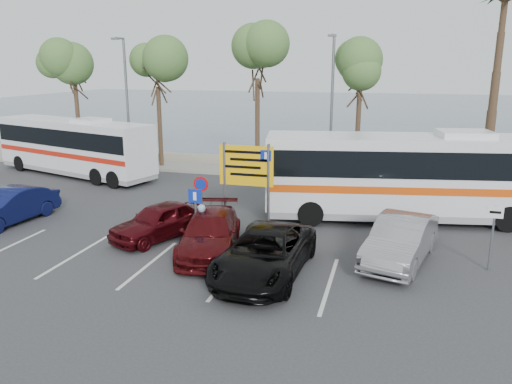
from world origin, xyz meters
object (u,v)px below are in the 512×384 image
(car_maroon, at_px, (210,233))
(car_red, at_px, (160,221))
(pedestrian_near, at_px, (201,226))
(coach_bus_left, at_px, (74,148))
(coach_bus_right, at_px, (415,179))
(pedestrian_far, at_px, (419,202))
(car_silver_b, at_px, (401,240))
(direction_sign, at_px, (246,172))
(street_lamp_right, at_px, (332,100))
(car_blue, at_px, (9,206))
(suv_black, at_px, (265,253))
(street_lamp_left, at_px, (126,96))

(car_maroon, height_order, car_red, car_maroon)
(pedestrian_near, bearing_deg, car_maroon, 115.95)
(coach_bus_left, distance_m, coach_bus_right, 19.91)
(coach_bus_right, xyz_separation_m, pedestrian_far, (0.26, 0.00, -0.97))
(car_silver_b, relative_size, pedestrian_far, 2.79)
(car_maroon, distance_m, car_silver_b, 6.64)
(coach_bus_left, relative_size, car_silver_b, 2.45)
(car_maroon, relative_size, pedestrian_far, 2.88)
(direction_sign, relative_size, car_red, 0.88)
(car_red, xyz_separation_m, pedestrian_near, (1.97, -0.59, 0.14))
(street_lamp_right, relative_size, coach_bus_right, 0.62)
(direction_sign, bearing_deg, car_blue, -170.37)
(car_red, distance_m, pedestrian_far, 10.97)
(pedestrian_far, bearing_deg, car_silver_b, 136.28)
(car_silver_b, height_order, pedestrian_far, pedestrian_far)
(pedestrian_far, bearing_deg, coach_bus_left, 43.74)
(street_lamp_right, bearing_deg, pedestrian_far, -55.86)
(coach_bus_left, xyz_separation_m, car_maroon, (12.40, -9.87, -0.93))
(coach_bus_right, xyz_separation_m, car_maroon, (-7.10, -5.87, -1.11))
(suv_black, height_order, car_silver_b, car_silver_b)
(direction_sign, distance_m, coach_bus_right, 7.31)
(coach_bus_left, distance_m, suv_black, 18.64)
(pedestrian_far, bearing_deg, pedestrian_near, 90.85)
(street_lamp_left, bearing_deg, car_silver_b, -35.30)
(direction_sign, bearing_deg, car_silver_b, -15.86)
(car_blue, height_order, suv_black, car_blue)
(pedestrian_far, bearing_deg, coach_bus_right, 55.18)
(car_blue, bearing_deg, coach_bus_left, 114.31)
(car_maroon, relative_size, car_red, 1.20)
(coach_bus_left, bearing_deg, street_lamp_left, 56.48)
(car_blue, xyz_separation_m, pedestrian_near, (8.97, -0.59, 0.10))
(coach_bus_right, xyz_separation_m, car_silver_b, (-0.52, -5.00, -1.04))
(street_lamp_right, xyz_separation_m, pedestrian_far, (4.76, -7.02, -3.75))
(pedestrian_near, height_order, pedestrian_far, pedestrian_far)
(car_blue, distance_m, pedestrian_near, 8.99)
(direction_sign, distance_m, car_silver_b, 6.42)
(coach_bus_left, height_order, car_silver_b, coach_bus_left)
(street_lamp_right, height_order, suv_black, street_lamp_right)
(pedestrian_far, bearing_deg, car_blue, 71.79)
(car_red, height_order, pedestrian_far, pedestrian_far)
(street_lamp_right, distance_m, car_silver_b, 13.22)
(street_lamp_right, height_order, pedestrian_near, street_lamp_right)
(car_blue, bearing_deg, coach_bus_right, 22.73)
(street_lamp_right, height_order, pedestrian_far, street_lamp_right)
(direction_sign, distance_m, coach_bus_left, 14.94)
(coach_bus_right, relative_size, suv_black, 2.42)
(suv_black, bearing_deg, car_maroon, 152.06)
(coach_bus_left, relative_size, car_maroon, 2.37)
(car_blue, distance_m, car_red, 7.00)
(street_lamp_left, bearing_deg, coach_bus_right, -21.86)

